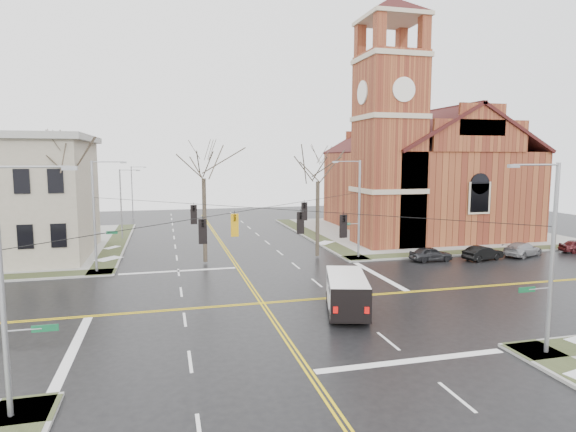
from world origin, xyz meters
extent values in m
plane|color=black|center=(0.00, 0.00, 0.00)|extent=(120.00, 120.00, 0.00)
cube|color=gray|center=(25.00, 25.00, 0.07)|extent=(30.00, 30.00, 0.15)
cube|color=#30371E|center=(11.20, 25.00, 0.15)|extent=(2.00, 30.00, 0.02)
cube|color=#30371E|center=(25.00, 11.20, 0.15)|extent=(30.00, 2.00, 0.02)
cube|color=#30371E|center=(-11.20, 25.00, 0.15)|extent=(2.00, 30.00, 0.02)
cube|color=gold|center=(-0.12, 0.00, 0.01)|extent=(0.12, 100.00, 0.01)
cube|color=gold|center=(0.12, 0.00, 0.01)|extent=(0.12, 100.00, 0.01)
cube|color=gold|center=(0.00, -0.12, 0.01)|extent=(100.00, 0.12, 0.01)
cube|color=gold|center=(0.00, 0.12, 0.01)|extent=(100.00, 0.12, 0.01)
cube|color=silver|center=(5.00, -10.50, 0.01)|extent=(9.50, 0.50, 0.01)
cube|color=silver|center=(-5.00, 10.50, 0.01)|extent=(9.50, 0.50, 0.01)
cube|color=silver|center=(-10.50, -5.00, 0.01)|extent=(0.50, 9.50, 0.01)
cube|color=silver|center=(10.50, 5.00, 0.01)|extent=(0.50, 9.50, 0.01)
cube|color=maroon|center=(17.00, 17.00, 10.00)|extent=(6.00, 6.00, 20.00)
cube|color=#B8A98E|center=(17.00, 17.00, 19.50)|extent=(6.30, 6.30, 0.50)
cylinder|color=silver|center=(17.00, 13.95, 16.00)|extent=(2.40, 0.15, 2.40)
cylinder|color=silver|center=(13.95, 17.00, 16.00)|extent=(0.15, 2.40, 2.40)
cone|color=black|center=(17.00, 17.00, 24.60)|extent=(12.16, 12.16, 2.00)
cube|color=maroon|center=(26.00, 26.00, 5.00)|extent=(18.00, 24.00, 10.00)
cube|color=maroon|center=(16.80, 20.00, 2.20)|extent=(2.00, 5.00, 4.40)
cylinder|color=gray|center=(11.50, 11.50, 4.65)|extent=(0.20, 0.20, 9.00)
cylinder|color=gray|center=(10.90, 11.50, 3.30)|extent=(1.20, 0.06, 0.06)
cube|color=#0D502C|center=(10.20, 11.50, 3.30)|extent=(0.90, 0.04, 0.25)
cylinder|color=gray|center=(10.30, 11.50, 9.05)|extent=(2.40, 0.08, 0.08)
cube|color=gray|center=(9.10, 11.50, 9.00)|extent=(0.50, 0.22, 0.15)
cylinder|color=gray|center=(-11.50, 11.50, 4.65)|extent=(0.20, 0.20, 9.00)
cylinder|color=gray|center=(-10.90, 11.50, 3.30)|extent=(1.20, 0.06, 0.06)
cube|color=#0D502C|center=(-10.20, 11.50, 3.30)|extent=(0.90, 0.04, 0.25)
cylinder|color=gray|center=(-10.30, 11.50, 9.05)|extent=(2.40, 0.08, 0.08)
cube|color=gray|center=(-9.10, 11.50, 9.00)|extent=(0.50, 0.22, 0.15)
cylinder|color=gray|center=(11.50, -11.50, 4.65)|extent=(0.20, 0.20, 9.00)
cylinder|color=gray|center=(10.90, -11.50, 3.30)|extent=(1.20, 0.06, 0.06)
cube|color=#0D502C|center=(10.20, -11.50, 3.30)|extent=(0.90, 0.04, 0.25)
cylinder|color=gray|center=(10.30, -11.50, 9.05)|extent=(2.40, 0.08, 0.08)
cube|color=gray|center=(9.10, -11.50, 9.00)|extent=(0.50, 0.22, 0.15)
cylinder|color=gray|center=(-11.50, -11.50, 4.65)|extent=(0.20, 0.20, 9.00)
cylinder|color=gray|center=(-10.90, -11.50, 3.30)|extent=(1.20, 0.06, 0.06)
cube|color=#0D502C|center=(-10.20, -11.50, 3.30)|extent=(0.90, 0.04, 0.25)
cylinder|color=gray|center=(-10.30, -11.50, 9.05)|extent=(2.40, 0.08, 0.08)
cube|color=gray|center=(-9.10, -11.50, 9.00)|extent=(0.50, 0.22, 0.15)
cylinder|color=black|center=(0.00, 0.00, 6.20)|extent=(23.02, 23.02, 0.03)
cylinder|color=black|center=(0.00, 0.00, 6.20)|extent=(23.02, 23.02, 0.03)
imported|color=black|center=(-4.00, -4.00, 5.45)|extent=(0.21, 0.26, 1.30)
imported|color=black|center=(4.00, 4.00, 5.45)|extent=(0.21, 0.26, 1.30)
imported|color=#C9900B|center=(-2.00, -2.00, 5.45)|extent=(0.21, 0.26, 1.30)
imported|color=black|center=(-4.00, 4.00, 5.45)|extent=(0.21, 0.26, 1.30)
imported|color=black|center=(4.00, -4.00, 5.45)|extent=(0.21, 0.26, 1.30)
imported|color=black|center=(2.00, -2.00, 5.45)|extent=(0.21, 0.26, 1.30)
cylinder|color=gray|center=(-10.80, 28.00, 4.10)|extent=(0.16, 0.16, 8.00)
cylinder|color=gray|center=(-9.80, 28.00, 8.00)|extent=(2.00, 0.07, 0.07)
cube|color=gray|center=(-8.80, 28.00, 7.95)|extent=(0.45, 0.20, 0.13)
cylinder|color=gray|center=(-10.80, 48.00, 4.10)|extent=(0.16, 0.16, 8.00)
cylinder|color=gray|center=(-9.80, 48.00, 8.00)|extent=(2.00, 0.07, 0.07)
cube|color=gray|center=(-8.80, 48.00, 7.95)|extent=(0.45, 0.20, 0.13)
cube|color=white|center=(4.62, -3.11, 1.31)|extent=(3.80, 6.19, 1.86)
cube|color=white|center=(5.30, -0.80, 1.04)|extent=(2.43, 1.58, 1.31)
cube|color=black|center=(5.41, -0.43, 1.64)|extent=(1.98, 0.70, 0.87)
cube|color=black|center=(4.68, -2.90, 1.91)|extent=(3.29, 4.42, 0.60)
cube|color=#B70C0A|center=(2.96, -5.69, 1.09)|extent=(0.27, 0.15, 0.37)
cube|color=#B70C0A|center=(4.59, -6.18, 1.09)|extent=(0.27, 0.15, 0.37)
cube|color=black|center=(4.62, -3.11, 0.36)|extent=(3.87, 6.26, 0.11)
cylinder|color=black|center=(4.20, -0.98, 0.39)|extent=(0.50, 0.84, 0.79)
cylinder|color=black|center=(6.13, -1.56, 0.39)|extent=(0.50, 0.84, 0.79)
cylinder|color=black|center=(3.11, -4.65, 0.39)|extent=(0.50, 0.84, 0.79)
cylinder|color=black|center=(5.04, -5.23, 0.39)|extent=(0.50, 0.84, 0.79)
imported|color=black|center=(17.44, 8.75, 0.66)|extent=(3.91, 1.63, 1.32)
imported|color=black|center=(22.33, 7.97, 0.66)|extent=(4.20, 2.23, 1.32)
imported|color=gray|center=(27.17, 8.59, 0.67)|extent=(5.00, 3.44, 1.34)
cylinder|color=#382E23|center=(-13.76, 13.23, 4.22)|extent=(0.36, 0.36, 8.14)
cylinder|color=#382E23|center=(-2.57, 12.90, 3.87)|extent=(0.36, 0.36, 7.43)
cylinder|color=#382E23|center=(7.91, 12.90, 3.67)|extent=(0.36, 0.36, 7.04)
camera|label=1|loc=(-5.90, -29.72, 9.35)|focal=30.00mm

